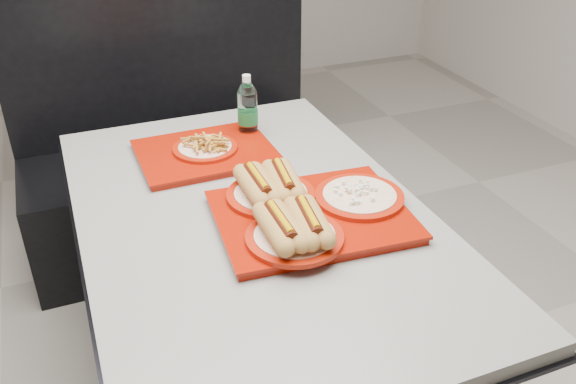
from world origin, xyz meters
name	(u,v)px	position (x,y,z in m)	size (l,w,h in m)	color
diner_table	(255,262)	(0.00, 0.00, 0.58)	(0.92, 1.42, 0.75)	black
booth_bench	(175,155)	(0.00, 1.09, 0.40)	(1.30, 0.57, 1.35)	black
tray_near	(304,209)	(0.11, -0.09, 0.79)	(0.53, 0.45, 0.11)	#8C1103
tray_far	(205,150)	(-0.03, 0.37, 0.77)	(0.42, 0.33, 0.08)	#8C1103
water_bottle	(248,110)	(0.14, 0.46, 0.84)	(0.07, 0.07, 0.21)	silver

